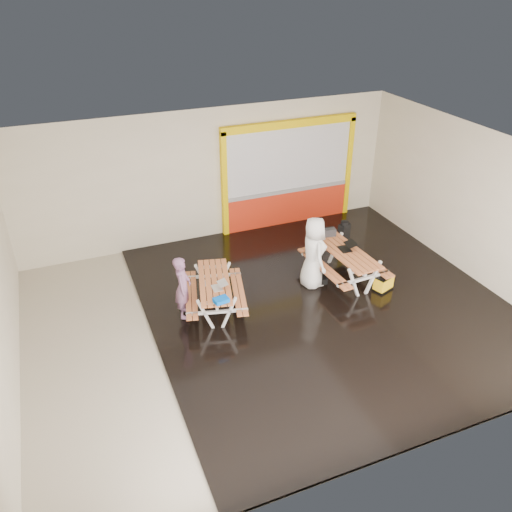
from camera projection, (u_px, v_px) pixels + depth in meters
name	position (u px, v px, depth m)	size (l,w,h in m)	color
room	(273.00, 244.00, 10.11)	(10.02, 8.02, 3.52)	#B9B09D
deck	(324.00, 302.00, 11.37)	(7.50, 7.98, 0.05)	black
kiosk	(288.00, 176.00, 14.14)	(3.88, 0.16, 3.00)	red
picnic_table_left	(215.00, 288.00, 10.90)	(1.66, 2.08, 0.73)	#D1713C
picnic_table_right	(345.00, 257.00, 11.92)	(1.48, 2.09, 0.81)	#D1713C
person_left	(183.00, 287.00, 10.55)	(0.51, 0.33, 1.39)	#7F5478
person_right	(313.00, 253.00, 11.63)	(0.85, 0.55, 1.74)	white
laptop_left	(219.00, 286.00, 10.57)	(0.32, 0.29, 0.13)	silver
laptop_right	(347.00, 247.00, 11.85)	(0.39, 0.35, 0.16)	black
blue_pouch	(221.00, 300.00, 10.13)	(0.29, 0.20, 0.08)	blue
toolbox	(327.00, 232.00, 12.42)	(0.42, 0.26, 0.23)	black
backpack	(344.00, 231.00, 12.86)	(0.34, 0.29, 0.49)	black
dark_case	(317.00, 280.00, 11.97)	(0.40, 0.30, 0.15)	black
fluke_bag	(383.00, 283.00, 11.68)	(0.51, 0.42, 0.38)	black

